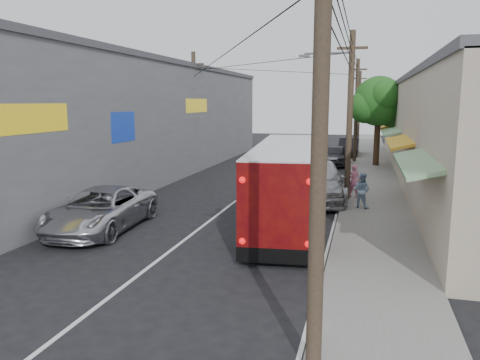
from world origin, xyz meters
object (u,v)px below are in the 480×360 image
object	(u,v)px
coach_bus	(286,182)
parked_car_far	(349,147)
jeepney	(101,210)
parked_car_mid	(335,155)
pedestrian_far	(362,190)
pedestrian_near	(354,181)
parked_suv	(318,181)

from	to	relation	value
coach_bus	parked_car_far	xyz separation A→B (m)	(1.61, 24.55, -0.83)
jeepney	parked_car_mid	bearing A→B (deg)	67.35
coach_bus	pedestrian_far	size ratio (longest dim) A/B	6.99
parked_car_mid	pedestrian_near	world-z (taller)	pedestrian_near
parked_car_mid	pedestrian_far	bearing A→B (deg)	-82.55
parked_suv	parked_car_far	distance (m)	19.88
jeepney	coach_bus	bearing A→B (deg)	21.44
coach_bus	parked_car_far	size ratio (longest dim) A/B	2.29
parked_suv	pedestrian_far	bearing A→B (deg)	-48.30
jeepney	pedestrian_near	size ratio (longest dim) A/B	3.49
coach_bus	pedestrian_far	distance (m)	4.11
jeepney	pedestrian_near	xyz separation A→B (m)	(9.02, 8.16, 0.14)
parked_car_mid	parked_car_far	size ratio (longest dim) A/B	0.94
parked_suv	pedestrian_near	world-z (taller)	parked_suv
pedestrian_near	coach_bus	bearing A→B (deg)	76.87
jeepney	pedestrian_far	size ratio (longest dim) A/B	3.57
pedestrian_far	coach_bus	bearing A→B (deg)	70.04
jeepney	pedestrian_far	xyz separation A→B (m)	(9.41, 5.80, 0.13)
coach_bus	pedestrian_far	bearing A→B (deg)	38.03
coach_bus	pedestrian_far	world-z (taller)	coach_bus
parked_car_mid	parked_suv	bearing A→B (deg)	-90.59
coach_bus	parked_car_far	distance (m)	24.61
parked_suv	pedestrian_far	xyz separation A→B (m)	(2.10, -1.86, -0.00)
parked_car_far	pedestrian_far	xyz separation A→B (m)	(1.30, -21.73, 0.12)
parked_car_far	parked_car_mid	bearing A→B (deg)	-96.09
parked_car_mid	pedestrian_near	size ratio (longest dim) A/B	2.79
pedestrian_near	jeepney	bearing A→B (deg)	54.89
jeepney	parked_suv	distance (m)	10.59
pedestrian_near	pedestrian_far	size ratio (longest dim) A/B	1.02
coach_bus	jeepney	bearing A→B (deg)	-161.51
coach_bus	pedestrian_near	xyz separation A→B (m)	(2.51, 5.18, -0.69)
parked_suv	parked_car_mid	xyz separation A→B (m)	(0.00, 13.00, -0.15)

